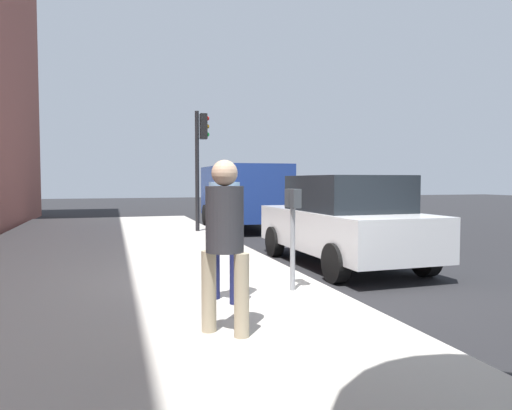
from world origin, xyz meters
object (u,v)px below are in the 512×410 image
(pedestrian_bystander, at_px, (225,233))
(traffic_signal, at_px, (200,151))
(pedestrian_at_meter, at_px, (224,219))
(parked_sedan_near, at_px, (343,220))
(parked_van_far, at_px, (242,193))
(parking_meter, at_px, (293,217))

(pedestrian_bystander, distance_m, traffic_signal, 9.83)
(pedestrian_bystander, height_order, traffic_signal, traffic_signal)
(pedestrian_at_meter, distance_m, pedestrian_bystander, 1.29)
(pedestrian_at_meter, relative_size, pedestrian_bystander, 1.02)
(parked_sedan_near, bearing_deg, pedestrian_bystander, 139.36)
(parked_van_far, bearing_deg, pedestrian_at_meter, 163.51)
(pedestrian_at_meter, relative_size, parked_sedan_near, 0.40)
(parked_van_far, bearing_deg, parked_sedan_near, -179.99)
(parking_meter, xyz_separation_m, parked_sedan_near, (2.24, -1.93, -0.27))
(parking_meter, bearing_deg, parked_van_far, -11.23)
(parking_meter, xyz_separation_m, pedestrian_bystander, (-1.56, 1.33, -0.00))
(parking_meter, relative_size, parked_van_far, 0.27)
(pedestrian_at_meter, bearing_deg, parked_van_far, 41.81)
(pedestrian_at_meter, relative_size, parked_van_far, 0.34)
(pedestrian_at_meter, height_order, traffic_signal, traffic_signal)
(pedestrian_bystander, relative_size, traffic_signal, 0.48)
(parking_meter, bearing_deg, parked_sedan_near, -40.75)
(pedestrian_at_meter, relative_size, traffic_signal, 0.49)
(parked_sedan_near, relative_size, traffic_signal, 1.23)
(pedestrian_bystander, xyz_separation_m, parked_sedan_near, (3.80, -3.26, -0.27))
(parked_sedan_near, height_order, parked_van_far, parked_van_far)
(parked_sedan_near, xyz_separation_m, parked_van_far, (7.49, 0.00, 0.36))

